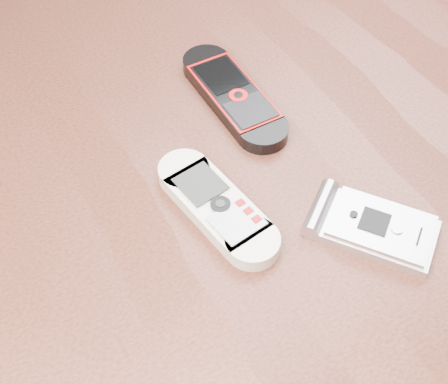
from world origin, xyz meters
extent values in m
cube|color=black|center=(0.00, 0.00, 0.73)|extent=(1.20, 0.80, 0.03)
cube|color=black|center=(0.54, 0.34, 0.36)|extent=(0.06, 0.06, 0.71)
cube|color=white|center=(-0.01, -0.01, 0.76)|extent=(0.07, 0.15, 0.02)
cube|color=black|center=(0.08, 0.11, 0.76)|extent=(0.05, 0.17, 0.02)
cube|color=#BCBCC1|center=(0.10, -0.10, 0.76)|extent=(0.11, 0.12, 0.02)
camera|label=1|loc=(-0.16, -0.30, 1.19)|focal=50.00mm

